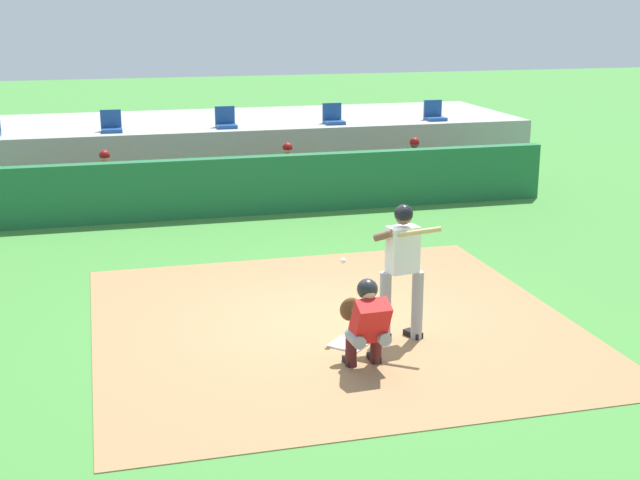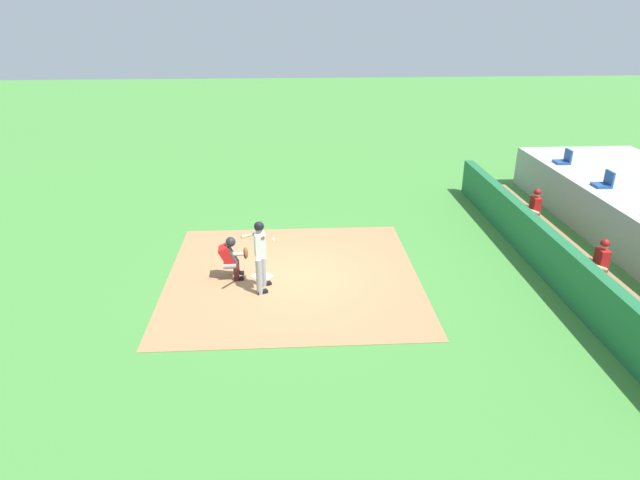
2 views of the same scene
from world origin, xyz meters
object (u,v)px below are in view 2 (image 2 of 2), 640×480
object	(u,v)px
batter_at_plate	(260,252)
catcher_crouched	(232,256)
dugout_player_1	(596,263)
stadium_seat_0	(564,159)
stadium_seat_1	(604,182)
home_plate	(262,276)
dugout_player_0	(531,208)

from	to	relation	value
batter_at_plate	catcher_crouched	world-z (taller)	batter_at_plate
dugout_player_1	stadium_seat_0	world-z (taller)	stadium_seat_0
stadium_seat_0	stadium_seat_1	world-z (taller)	same
home_plate	stadium_seat_1	size ratio (longest dim) A/B	0.92
dugout_player_0	stadium_seat_1	bearing A→B (deg)	84.09
batter_at_plate	dugout_player_0	size ratio (longest dim) A/B	1.39
catcher_crouched	stadium_seat_1	world-z (taller)	stadium_seat_1
stadium_seat_0	dugout_player_1	bearing A→B (deg)	-18.05
batter_at_plate	stadium_seat_1	distance (m)	10.68
home_plate	stadium_seat_1	world-z (taller)	stadium_seat_1
dugout_player_1	stadium_seat_1	bearing A→B (deg)	150.82
batter_at_plate	dugout_player_1	world-z (taller)	batter_at_plate
home_plate	dugout_player_0	xyz separation A→B (m)	(-2.81, 8.14, 0.65)
dugout_player_0	stadium_seat_1	distance (m)	2.22
catcher_crouched	stadium_seat_0	distance (m)	12.11
dugout_player_0	stadium_seat_1	size ratio (longest dim) A/B	2.71
dugout_player_0	dugout_player_1	xyz separation A→B (m)	(3.85, 0.00, 0.00)
dugout_player_1	stadium_seat_1	world-z (taller)	stadium_seat_1
batter_at_plate	stadium_seat_0	size ratio (longest dim) A/B	3.76
home_plate	stadium_seat_0	size ratio (longest dim) A/B	0.92
dugout_player_1	home_plate	bearing A→B (deg)	-97.31
batter_at_plate	catcher_crouched	size ratio (longest dim) A/B	1.27
home_plate	dugout_player_1	size ratio (longest dim) A/B	0.34
home_plate	dugout_player_0	world-z (taller)	dugout_player_0
stadium_seat_0	batter_at_plate	bearing A→B (deg)	-59.87
home_plate	dugout_player_0	bearing A→B (deg)	109.04
home_plate	stadium_seat_1	bearing A→B (deg)	104.33
batter_at_plate	dugout_player_0	world-z (taller)	batter_at_plate
dugout_player_1	stadium_seat_1	distance (m)	4.26
catcher_crouched	dugout_player_1	xyz separation A→B (m)	(1.06, 8.87, 0.06)
home_plate	stadium_seat_0	bearing A→B (deg)	117.06
home_plate	catcher_crouched	size ratio (longest dim) A/B	0.31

